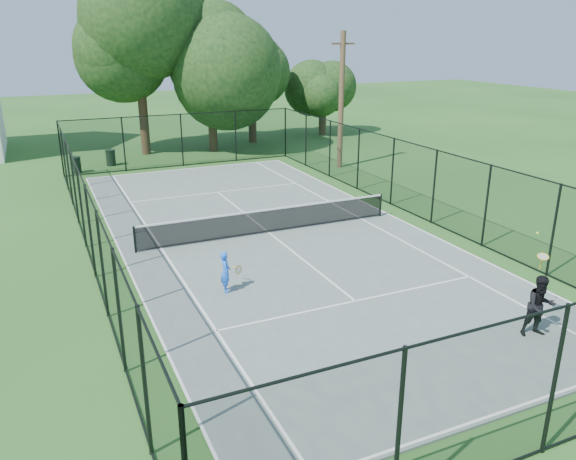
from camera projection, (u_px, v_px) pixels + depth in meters
name	position (u px, v px, depth m)	size (l,w,h in m)	color
ground	(269.00, 234.00, 21.42)	(120.00, 120.00, 0.00)	#22521C
tennis_court	(269.00, 233.00, 21.41)	(11.00, 24.00, 0.06)	slate
tennis_net	(269.00, 220.00, 21.23)	(10.08, 0.08, 0.95)	black
fence	(269.00, 196.00, 20.92)	(13.10, 26.10, 3.00)	black
tree_near_left	(138.00, 51.00, 33.81)	(7.83, 7.83, 10.21)	#332114
tree_near_mid	(210.00, 62.00, 34.98)	(6.93, 6.93, 9.06)	#332114
tree_near_right	(251.00, 76.00, 38.45)	(5.19, 5.19, 7.16)	#332114
tree_far_right	(323.00, 88.00, 41.82)	(4.22, 4.22, 5.58)	#332114
trash_bin_left	(76.00, 165.00, 30.75)	(0.58, 0.58, 0.90)	black
trash_bin_right	(111.00, 158.00, 32.54)	(0.58, 0.58, 0.91)	black
utility_pole	(341.00, 100.00, 31.08)	(1.40, 0.30, 7.43)	#4C3823
player_blue	(226.00, 272.00, 16.31)	(0.77, 0.50, 1.24)	blue
player_black	(540.00, 306.00, 13.85)	(0.92, 1.11, 2.49)	black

